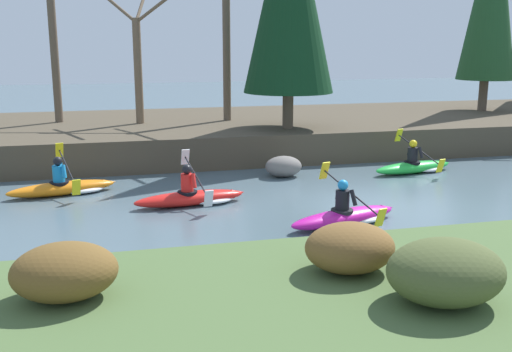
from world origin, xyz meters
TOP-DOWN VIEW (x-y plane):
  - ground_plane at (0.00, 0.00)m, footprint 90.00×90.00m
  - riverbank_far at (0.00, 9.24)m, footprint 44.00×8.39m
  - bare_tree_upstream at (-8.30, 10.04)m, footprint 4.10×4.05m
  - bare_tree_mid_upstream at (-5.51, 8.98)m, footprint 2.69×2.66m
  - bare_tree_mid_downstream at (-2.34, 9.07)m, footprint 3.74×3.70m
  - shrub_clump_nearest at (-7.23, -5.48)m, footprint 1.26×1.05m
  - shrub_clump_second at (-3.60, -5.49)m, footprint 1.22×1.02m
  - shrub_clump_third at (-2.89, -6.68)m, footprint 1.42×1.18m
  - kayaker_lead at (2.28, 3.38)m, footprint 2.79×2.06m
  - kayaker_middle at (-1.71, -0.96)m, footprint 2.77×2.03m
  - kayaker_trailing at (-4.71, 1.40)m, footprint 2.80×2.07m
  - kayaker_far_back at (-7.77, 3.19)m, footprint 2.78×2.05m
  - boulder_midstream at (-1.75, 3.81)m, footprint 1.08×0.84m

SIDE VIEW (x-z plane):
  - ground_plane at x=0.00m, z-range 0.00..0.00m
  - kayaker_lead at x=2.28m, z-range -0.40..0.80m
  - kayaker_middle at x=-1.71m, z-range -0.40..0.80m
  - kayaker_trailing at x=-4.71m, z-range -0.40..0.80m
  - kayaker_far_back at x=-7.77m, z-range -0.40..0.80m
  - boulder_midstream at x=-1.75m, z-range 0.00..0.61m
  - riverbank_far at x=0.00m, z-range 0.00..1.01m
  - shrub_clump_second at x=-3.60m, z-range 0.86..1.52m
  - shrub_clump_nearest at x=-7.23m, z-range 0.86..1.54m
  - shrub_clump_third at x=-2.89m, z-range 0.86..1.63m
  - bare_tree_mid_upstream at x=-5.51m, z-range 0.88..5.68m
  - bare_tree_mid_downstream at x=-2.34m, z-range 0.82..7.62m
  - bare_tree_upstream at x=-8.30m, z-range 0.80..8.28m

